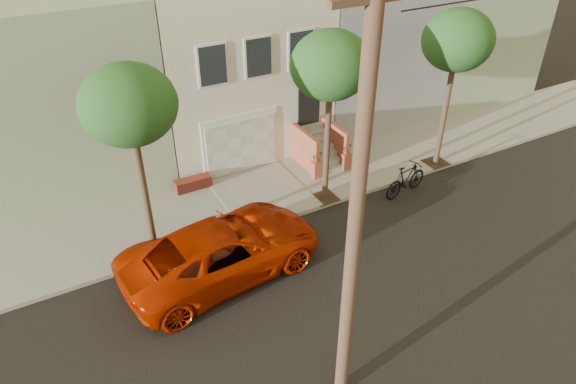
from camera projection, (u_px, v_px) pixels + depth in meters
ground at (363, 271)px, 16.16m from camera, size 90.00×90.00×0.00m
sidewalk at (283, 188)px, 20.03m from camera, size 40.00×3.70×0.15m
house_row at (219, 55)px, 22.34m from camera, size 33.10×11.70×7.00m
tree_left at (129, 106)px, 13.91m from camera, size 2.70×2.57×6.30m
tree_mid at (331, 66)px, 16.52m from camera, size 2.70×2.57×6.30m
tree_right at (458, 41)px, 18.73m from camera, size 2.70×2.57×6.30m
pickup_truck at (223, 250)px, 15.66m from camera, size 6.58×3.61×1.75m
motorcycle at (406, 180)px, 19.49m from camera, size 2.19×0.94×1.28m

